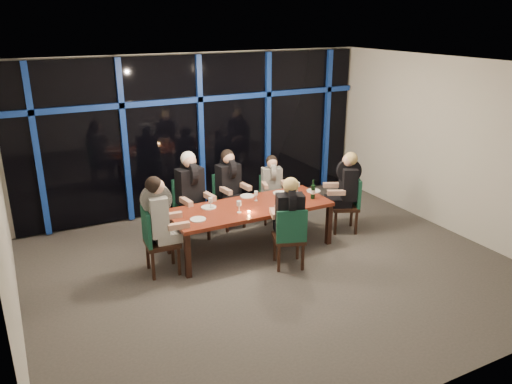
% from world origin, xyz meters
% --- Properties ---
extents(room, '(7.04, 7.00, 3.02)m').
position_xyz_m(room, '(0.00, 0.00, 2.02)').
color(room, '#524C48').
rests_on(room, ground).
extents(window_wall, '(6.86, 0.43, 2.94)m').
position_xyz_m(window_wall, '(0.01, 2.93, 1.55)').
color(window_wall, black).
rests_on(window_wall, ground).
extents(dining_table, '(2.60, 1.00, 0.75)m').
position_xyz_m(dining_table, '(0.00, 0.80, 0.68)').
color(dining_table, maroon).
rests_on(dining_table, ground).
extents(chair_far_left, '(0.55, 0.55, 1.05)m').
position_xyz_m(chair_far_left, '(-0.72, 1.68, 0.59)').
color(chair_far_left, black).
rests_on(chair_far_left, ground).
extents(chair_far_mid, '(0.51, 0.51, 0.98)m').
position_xyz_m(chair_far_mid, '(0.07, 1.86, 0.55)').
color(chair_far_mid, black).
rests_on(chair_far_mid, ground).
extents(chair_far_right, '(0.49, 0.49, 0.86)m').
position_xyz_m(chair_far_right, '(0.89, 1.72, 0.48)').
color(chair_far_right, black).
rests_on(chair_far_right, ground).
extents(chair_end_left, '(0.51, 0.51, 1.03)m').
position_xyz_m(chair_end_left, '(-1.60, 0.69, 0.57)').
color(chair_end_left, black).
rests_on(chair_end_left, ground).
extents(chair_end_right, '(0.60, 0.60, 0.98)m').
position_xyz_m(chair_end_right, '(1.88, 0.66, 0.55)').
color(chair_end_right, black).
rests_on(chair_end_right, ground).
extents(chair_near_mid, '(0.58, 0.58, 0.98)m').
position_xyz_m(chair_near_mid, '(0.22, -0.08, 0.55)').
color(chair_near_mid, black).
rests_on(chair_near_mid, ground).
extents(diner_far_left, '(0.56, 0.69, 1.02)m').
position_xyz_m(diner_far_left, '(-0.70, 1.59, 1.00)').
color(diner_far_left, black).
rests_on(diner_far_left, ground).
extents(diner_far_mid, '(0.52, 0.64, 0.95)m').
position_xyz_m(diner_far_mid, '(0.08, 1.77, 0.93)').
color(diner_far_mid, black).
rests_on(diner_far_mid, ground).
extents(diner_far_right, '(0.49, 0.58, 0.84)m').
position_xyz_m(diner_far_right, '(0.87, 1.65, 0.82)').
color(diner_far_right, black).
rests_on(diner_far_right, ground).
extents(diner_end_left, '(0.66, 0.53, 1.00)m').
position_xyz_m(diner_end_left, '(-1.52, 0.69, 0.98)').
color(diner_end_left, black).
rests_on(diner_end_left, ground).
extents(diner_end_right, '(0.68, 0.62, 0.96)m').
position_xyz_m(diner_end_right, '(1.81, 0.69, 0.94)').
color(diner_end_right, black).
rests_on(diner_end_right, ground).
extents(diner_near_mid, '(0.59, 0.67, 0.95)m').
position_xyz_m(diner_near_mid, '(0.25, 0.00, 0.93)').
color(diner_near_mid, black).
rests_on(diner_near_mid, ground).
extents(plate_far_left, '(0.24, 0.24, 0.01)m').
position_xyz_m(plate_far_left, '(-0.62, 1.03, 0.76)').
color(plate_far_left, white).
rests_on(plate_far_left, dining_table).
extents(plate_far_mid, '(0.24, 0.24, 0.01)m').
position_xyz_m(plate_far_mid, '(0.15, 1.22, 0.76)').
color(plate_far_mid, white).
rests_on(plate_far_mid, dining_table).
extents(plate_far_right, '(0.24, 0.24, 0.01)m').
position_xyz_m(plate_far_right, '(0.72, 1.10, 0.76)').
color(plate_far_right, white).
rests_on(plate_far_right, dining_table).
extents(plate_end_left, '(0.24, 0.24, 0.01)m').
position_xyz_m(plate_end_left, '(-0.95, 0.64, 0.76)').
color(plate_end_left, white).
rests_on(plate_end_left, dining_table).
extents(plate_end_right, '(0.24, 0.24, 0.01)m').
position_xyz_m(plate_end_right, '(1.28, 0.93, 0.76)').
color(plate_end_right, white).
rests_on(plate_end_right, dining_table).
extents(plate_near_mid, '(0.24, 0.24, 0.01)m').
position_xyz_m(plate_near_mid, '(0.44, 0.54, 0.76)').
color(plate_near_mid, white).
rests_on(plate_near_mid, dining_table).
extents(wine_bottle, '(0.07, 0.07, 0.33)m').
position_xyz_m(wine_bottle, '(1.08, 0.63, 0.88)').
color(wine_bottle, black).
rests_on(wine_bottle, dining_table).
extents(water_pitcher, '(0.13, 0.12, 0.21)m').
position_xyz_m(water_pitcher, '(0.69, 0.65, 0.86)').
color(water_pitcher, silver).
rests_on(water_pitcher, dining_table).
extents(tea_light, '(0.05, 0.05, 0.03)m').
position_xyz_m(tea_light, '(-0.15, 0.56, 0.76)').
color(tea_light, '#FF9D4C').
rests_on(tea_light, dining_table).
extents(wine_glass_a, '(0.07, 0.07, 0.19)m').
position_xyz_m(wine_glass_a, '(-0.28, 0.63, 0.89)').
color(wine_glass_a, silver).
rests_on(wine_glass_a, dining_table).
extents(wine_glass_b, '(0.06, 0.06, 0.16)m').
position_xyz_m(wine_glass_b, '(0.19, 0.97, 0.87)').
color(wine_glass_b, silver).
rests_on(wine_glass_b, dining_table).
extents(wine_glass_c, '(0.07, 0.07, 0.19)m').
position_xyz_m(wine_glass_c, '(0.51, 0.71, 0.89)').
color(wine_glass_c, silver).
rests_on(wine_glass_c, dining_table).
extents(wine_glass_d, '(0.07, 0.07, 0.18)m').
position_xyz_m(wine_glass_d, '(-0.61, 0.97, 0.88)').
color(wine_glass_d, silver).
rests_on(wine_glass_d, dining_table).
extents(wine_glass_e, '(0.07, 0.07, 0.19)m').
position_xyz_m(wine_glass_e, '(1.00, 0.98, 0.89)').
color(wine_glass_e, silver).
rests_on(wine_glass_e, dining_table).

